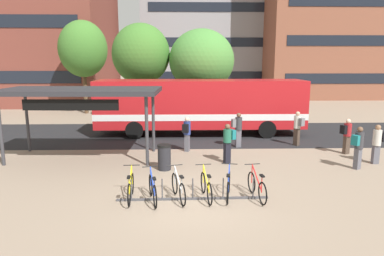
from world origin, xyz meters
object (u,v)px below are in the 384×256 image
object	(u,v)px
parked_bicycle_yellow_0	(131,188)
street_tree_0	(141,54)
commuter_grey_pack_1	(238,128)
commuter_black_pack_4	(187,132)
commuter_teal_pack_3	(358,145)
parked_bicycle_blue_1	(153,190)
trash_bin	(164,157)
city_bus	(201,105)
street_tree_2	(202,61)
parked_bicycle_yellow_3	(206,187)
commuter_grey_pack_6	(298,126)
commuter_black_pack_5	(378,142)
commuter_black_pack_0	(347,134)
commuter_teal_pack_2	(228,140)
parked_bicycle_blue_4	(228,186)
parked_bicycle_red_5	(257,187)
parked_bicycle_silver_2	(178,188)
transit_shelter	(80,93)
street_tree_1	(83,49)

from	to	relation	value
parked_bicycle_yellow_0	street_tree_0	size ratio (longest dim) A/B	0.25
commuter_grey_pack_1	commuter_black_pack_4	xyz separation A→B (m)	(-2.57, -0.76, -0.05)
commuter_teal_pack_3	parked_bicycle_blue_1	bearing A→B (deg)	169.13
parked_bicycle_yellow_0	trash_bin	distance (m)	3.22
parked_bicycle_yellow_0	street_tree_0	xyz separation A→B (m)	(-1.29, 14.94, 4.37)
trash_bin	street_tree_0	xyz separation A→B (m)	(-2.18, 11.85, 4.24)
city_bus	street_tree_2	world-z (taller)	street_tree_2
parked_bicycle_yellow_3	commuter_grey_pack_6	bearing A→B (deg)	-44.21
commuter_teal_pack_3	commuter_black_pack_5	size ratio (longest dim) A/B	1.04
trash_bin	street_tree_2	world-z (taller)	street_tree_2
commuter_black_pack_0	commuter_teal_pack_2	xyz separation A→B (m)	(-5.71, -1.34, 0.03)
commuter_black_pack_0	commuter_grey_pack_1	xyz separation A→B (m)	(-4.86, 1.44, 0.05)
commuter_grey_pack_1	commuter_teal_pack_2	world-z (taller)	commuter_grey_pack_1
commuter_teal_pack_2	commuter_teal_pack_3	xyz separation A→B (m)	(5.08, -1.01, 0.02)
city_bus	commuter_grey_pack_6	xyz separation A→B (m)	(4.78, -3.00, -0.75)
parked_bicycle_blue_4	commuter_black_pack_4	world-z (taller)	commuter_black_pack_4
street_tree_0	parked_bicycle_red_5	bearing A→B (deg)	-70.58
parked_bicycle_silver_2	transit_shelter	distance (m)	7.02
parked_bicycle_blue_1	transit_shelter	distance (m)	6.66
street_tree_2	parked_bicycle_blue_1	bearing A→B (deg)	-98.91
trash_bin	street_tree_1	size ratio (longest dim) A/B	0.14
commuter_black_pack_4	parked_bicycle_blue_4	bearing A→B (deg)	-148.86
parked_bicycle_yellow_0	parked_bicycle_silver_2	distance (m)	1.49
commuter_black_pack_0	trash_bin	xyz separation A→B (m)	(-8.37, -2.21, -0.44)
parked_bicycle_red_5	street_tree_1	xyz separation A→B (m)	(-10.34, 18.68, 4.84)
parked_bicycle_yellow_0	trash_bin	bearing A→B (deg)	-18.94
parked_bicycle_silver_2	street_tree_0	bearing A→B (deg)	-4.11
parked_bicycle_yellow_0	parked_bicycle_red_5	size ratio (longest dim) A/B	1.01
parked_bicycle_red_5	parked_bicycle_yellow_3	bearing A→B (deg)	81.72
commuter_grey_pack_6	trash_bin	bearing A→B (deg)	85.17
city_bus	parked_bicycle_yellow_3	distance (m)	10.04
parked_bicycle_silver_2	commuter_black_pack_4	size ratio (longest dim) A/B	1.01
commuter_black_pack_0	parked_bicycle_blue_4	bearing A→B (deg)	-162.22
city_bus	parked_bicycle_red_5	xyz separation A→B (m)	(1.24, -9.95, -1.39)
commuter_teal_pack_2	commuter_black_pack_5	bearing A→B (deg)	150.40
transit_shelter	commuter_black_pack_4	xyz separation A→B (m)	(4.64, 1.06, -1.96)
parked_bicycle_red_5	transit_shelter	xyz separation A→B (m)	(-6.78, 4.89, 2.54)
commuter_black_pack_4	commuter_teal_pack_2	bearing A→B (deg)	-120.36
street_tree_0	parked_bicycle_silver_2	bearing A→B (deg)	-79.48
commuter_black_pack_0	parked_bicycle_yellow_0	bearing A→B (deg)	-172.64
parked_bicycle_yellow_3	commuter_grey_pack_6	distance (m)	8.66
parked_bicycle_silver_2	trash_bin	world-z (taller)	trash_bin
street_tree_2	commuter_grey_pack_6	bearing A→B (deg)	-58.19
commuter_grey_pack_6	commuter_teal_pack_2	bearing A→B (deg)	92.10
parked_bicycle_silver_2	street_tree_0	size ratio (longest dim) A/B	0.24
transit_shelter	commuter_teal_pack_3	distance (m)	11.76
parked_bicycle_red_5	commuter_grey_pack_1	xyz separation A→B (m)	(0.43, 6.71, 0.63)
parked_bicycle_yellow_3	parked_bicycle_red_5	size ratio (longest dim) A/B	1.00
commuter_grey_pack_1	commuter_teal_pack_2	distance (m)	2.91
commuter_teal_pack_2	commuter_grey_pack_6	xyz separation A→B (m)	(3.95, 3.02, 0.04)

